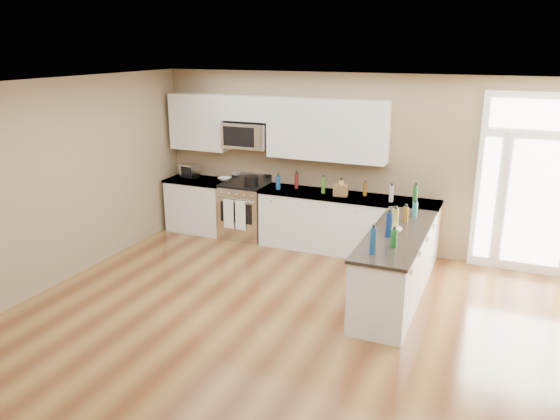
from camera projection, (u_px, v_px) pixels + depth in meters
name	position (u px, v px, depth m)	size (l,w,h in m)	color
ground	(256.00, 375.00, 5.53)	(8.00, 8.00, 0.00)	#5A3319
room_shell	(254.00, 215.00, 5.03)	(8.00, 8.00, 8.00)	#8B7758
back_cabinet_left	(200.00, 207.00, 9.73)	(1.10, 0.66, 0.94)	silver
back_cabinet_right	(346.00, 226.00, 8.71)	(2.85, 0.66, 0.94)	silver
peninsula_cabinet	(395.00, 269.00, 7.03)	(0.69, 2.32, 0.94)	silver
upper_cabinet_left	(200.00, 122.00, 9.42)	(1.04, 0.33, 0.95)	silver
upper_cabinet_right	(327.00, 130.00, 8.56)	(1.94, 0.33, 0.95)	silver
upper_cabinet_short	(248.00, 108.00, 8.99)	(0.82, 0.33, 0.40)	silver
microwave	(247.00, 135.00, 9.09)	(0.78, 0.41, 0.42)	silver
entry_door	(539.00, 186.00, 7.67)	(1.70, 0.10, 2.60)	white
kitchen_range	(245.00, 210.00, 9.37)	(0.77, 0.69, 1.08)	silver
stockpot	(251.00, 181.00, 9.05)	(0.24, 0.24, 0.18)	black
toaster_oven	(190.00, 171.00, 9.66)	(0.29, 0.23, 0.25)	silver
cardboard_box	(341.00, 190.00, 8.52)	(0.21, 0.16, 0.18)	brown
bowl_left	(225.00, 179.00, 9.49)	(0.22, 0.22, 0.05)	white
bowl_peninsula	(395.00, 230.00, 6.88)	(0.19, 0.19, 0.06)	white
cup_counter	(339.00, 190.00, 8.71)	(0.12, 0.12, 0.09)	white
counter_bottles	(367.00, 205.00, 7.62)	(2.38, 2.45, 0.30)	#19591E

